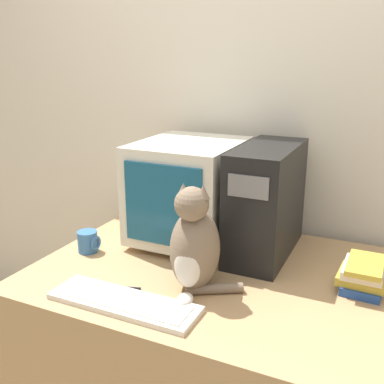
{
  "coord_description": "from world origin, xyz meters",
  "views": [
    {
      "loc": [
        0.56,
        -0.92,
        1.52
      ],
      "look_at": [
        -0.12,
        0.51,
        1.03
      ],
      "focal_mm": 42.0,
      "sensor_mm": 36.0,
      "label": 1
    }
  ],
  "objects": [
    {
      "name": "mug",
      "position": [
        -0.53,
        0.41,
        0.8
      ],
      "size": [
        0.09,
        0.08,
        0.09
      ],
      "color": "#33669E",
      "rests_on": "desk"
    },
    {
      "name": "desk",
      "position": [
        0.0,
        0.48,
        0.38
      ],
      "size": [
        1.31,
        0.96,
        0.76
      ],
      "color": "tan",
      "rests_on": "ground_plane"
    },
    {
      "name": "book_stack",
      "position": [
        0.5,
        0.55,
        0.81
      ],
      "size": [
        0.16,
        0.19,
        0.11
      ],
      "color": "#234793",
      "rests_on": "desk"
    },
    {
      "name": "pen",
      "position": [
        -0.24,
        0.21,
        0.76
      ],
      "size": [
        0.14,
        0.05,
        0.01
      ],
      "color": "black",
      "rests_on": "desk"
    },
    {
      "name": "crt_monitor",
      "position": [
        -0.22,
        0.69,
        0.98
      ],
      "size": [
        0.4,
        0.47,
        0.43
      ],
      "color": "beige",
      "rests_on": "desk"
    },
    {
      "name": "keyboard",
      "position": [
        -0.18,
        0.13,
        0.77
      ],
      "size": [
        0.5,
        0.15,
        0.02
      ],
      "color": "silver",
      "rests_on": "desk"
    },
    {
      "name": "wall_back",
      "position": [
        0.0,
        1.03,
        1.25
      ],
      "size": [
        7.0,
        0.05,
        2.5
      ],
      "color": "beige",
      "rests_on": "ground_plane"
    },
    {
      "name": "computer_tower",
      "position": [
        0.11,
        0.7,
        0.98
      ],
      "size": [
        0.21,
        0.47,
        0.43
      ],
      "color": "black",
      "rests_on": "desk"
    },
    {
      "name": "cat",
      "position": [
        -0.02,
        0.32,
        0.92
      ],
      "size": [
        0.26,
        0.27,
        0.38
      ],
      "rotation": [
        0.0,
        0.0,
        0.13
      ],
      "color": "#7A6651",
      "rests_on": "desk"
    }
  ]
}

